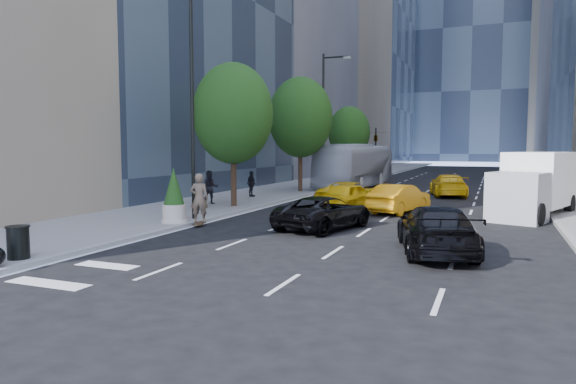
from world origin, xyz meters
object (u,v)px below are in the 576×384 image
at_px(skateboarder, 199,202).
at_px(city_bus, 356,166).
at_px(black_sedan_lincoln, 324,213).
at_px(box_truck, 534,184).
at_px(trash_can, 18,243).
at_px(planter_shrub, 174,196).
at_px(black_sedan_mercedes, 436,230).

bearing_deg(skateboarder, city_bus, -109.15).
xyz_separation_m(black_sedan_lincoln, box_truck, (7.91, 7.03, 0.87)).
bearing_deg(city_bus, trash_can, -91.00).
relative_size(box_truck, planter_shrub, 2.96).
distance_m(city_bus, trash_can, 30.25).
distance_m(box_truck, planter_shrub, 16.30).
relative_size(skateboarder, black_sedan_lincoln, 0.43).
bearing_deg(trash_can, black_sedan_lincoln, 56.53).
relative_size(skateboarder, planter_shrub, 0.90).
bearing_deg(black_sedan_lincoln, trash_can, 71.24).
height_order(black_sedan_lincoln, box_truck, box_truck).
bearing_deg(planter_shrub, city_bus, 85.48).
relative_size(black_sedan_mercedes, box_truck, 0.76).
distance_m(skateboarder, trash_can, 7.83).
bearing_deg(trash_can, city_bus, 86.59).
xyz_separation_m(black_sedan_lincoln, black_sedan_mercedes, (4.59, -3.23, 0.08)).
distance_m(skateboarder, box_truck, 15.28).
bearing_deg(city_bus, skateboarder, -89.63).
bearing_deg(trash_can, box_truck, 49.16).
height_order(box_truck, planter_shrub, box_truck).
bearing_deg(black_sedan_mercedes, skateboarder, -25.72).
height_order(black_sedan_mercedes, planter_shrub, planter_shrub).
height_order(black_sedan_lincoln, trash_can, black_sedan_lincoln).
height_order(skateboarder, city_bus, city_bus).
distance_m(skateboarder, city_bus, 22.45).
distance_m(black_sedan_lincoln, trash_can, 10.77).
height_order(black_sedan_mercedes, trash_can, black_sedan_mercedes).
height_order(black_sedan_mercedes, box_truck, box_truck).
relative_size(black_sedan_mercedes, planter_shrub, 2.25).
height_order(box_truck, trash_can, box_truck).
relative_size(black_sedan_lincoln, black_sedan_mercedes, 0.93).
bearing_deg(skateboarder, planter_shrub, 0.83).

